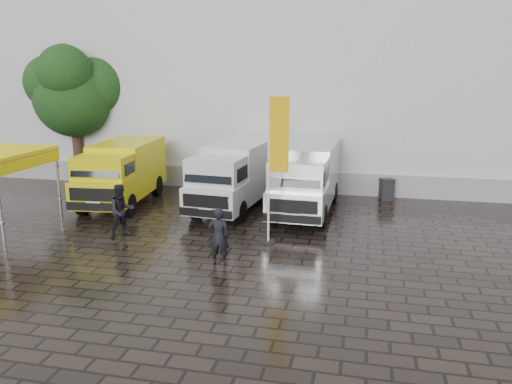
# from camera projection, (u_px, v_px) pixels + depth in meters

# --- Properties ---
(ground) EXTENTS (120.00, 120.00, 0.00)m
(ground) POSITION_uv_depth(u_px,v_px,m) (260.00, 251.00, 15.56)
(ground) COLOR black
(ground) RESTS_ON ground
(exhibition_hall) EXTENTS (44.00, 16.00, 12.00)m
(exhibition_hall) POSITION_uv_depth(u_px,v_px,m) (352.00, 61.00, 28.90)
(exhibition_hall) COLOR silver
(exhibition_hall) RESTS_ON ground
(hall_plinth) EXTENTS (44.00, 0.15, 1.00)m
(hall_plinth) POSITION_uv_depth(u_px,v_px,m) (340.00, 184.00, 22.56)
(hall_plinth) COLOR gray
(hall_plinth) RESTS_ON ground
(van_yellow) EXTENTS (2.65, 5.68, 2.54)m
(van_yellow) POSITION_uv_depth(u_px,v_px,m) (122.00, 174.00, 20.74)
(van_yellow) COLOR yellow
(van_yellow) RESTS_ON ground
(van_white) EXTENTS (2.54, 6.19, 2.62)m
(van_white) POSITION_uv_depth(u_px,v_px,m) (235.00, 176.00, 20.15)
(van_white) COLOR silver
(van_white) RESTS_ON ground
(van_silver) EXTENTS (2.22, 6.13, 2.63)m
(van_silver) POSITION_uv_depth(u_px,v_px,m) (306.00, 180.00, 19.53)
(van_silver) COLOR silver
(van_silver) RESTS_ON ground
(flagpole) EXTENTS (0.88, 0.50, 4.90)m
(flagpole) POSITION_uv_depth(u_px,v_px,m) (274.00, 160.00, 15.66)
(flagpole) COLOR black
(flagpole) RESTS_ON ground
(tree) EXTENTS (3.86, 3.97, 6.93)m
(tree) POSITION_uv_depth(u_px,v_px,m) (73.00, 92.00, 24.40)
(tree) COLOR black
(tree) RESTS_ON ground
(wheelie_bin) EXTENTS (0.71, 0.71, 0.94)m
(wheelie_bin) POSITION_uv_depth(u_px,v_px,m) (387.00, 189.00, 21.58)
(wheelie_bin) COLOR black
(wheelie_bin) RESTS_ON ground
(person_front) EXTENTS (0.67, 0.48, 1.70)m
(person_front) POSITION_uv_depth(u_px,v_px,m) (219.00, 236.00, 14.25)
(person_front) COLOR black
(person_front) RESTS_ON ground
(person_tent) EXTENTS (1.10, 1.11, 1.81)m
(person_tent) POSITION_uv_depth(u_px,v_px,m) (122.00, 211.00, 16.66)
(person_tent) COLOR black
(person_tent) RESTS_ON ground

